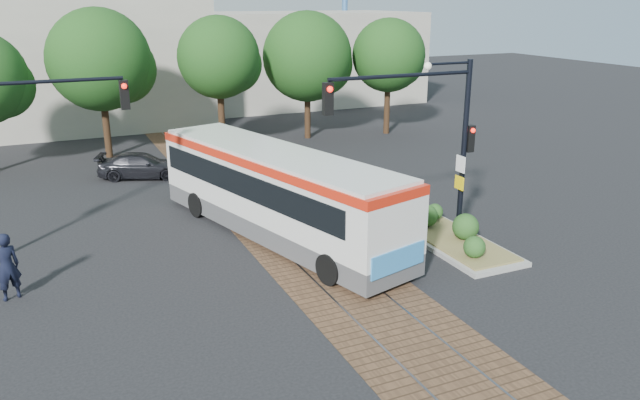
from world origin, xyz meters
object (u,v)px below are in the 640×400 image
(traffic_island, at_px, (453,234))
(parked_car, at_px, (142,166))
(city_bus, at_px, (276,189))
(signal_pole_main, at_px, (434,126))
(signal_pole_left, at_px, (16,140))
(officer, at_px, (7,267))

(traffic_island, relative_size, parked_car, 1.30)
(city_bus, height_order, traffic_island, city_bus)
(signal_pole_main, height_order, signal_pole_left, signal_pole_main)
(traffic_island, xyz_separation_m, signal_pole_left, (-13.19, 4.89, 3.54))
(city_bus, relative_size, officer, 6.02)
(officer, bearing_deg, signal_pole_left, -121.00)
(signal_pole_main, distance_m, parked_car, 15.20)
(signal_pole_left, height_order, officer, signal_pole_left)
(traffic_island, distance_m, officer, 13.92)
(officer, bearing_deg, parked_car, -136.07)
(signal_pole_left, height_order, parked_car, signal_pole_left)
(signal_pole_left, xyz_separation_m, officer, (-0.61, -3.23, -2.88))
(signal_pole_main, bearing_deg, signal_pole_left, 158.55)
(city_bus, bearing_deg, signal_pole_left, 152.15)
(city_bus, relative_size, traffic_island, 2.27)
(city_bus, relative_size, parked_car, 2.96)
(signal_pole_main, bearing_deg, city_bus, 144.56)
(traffic_island, height_order, officer, officer)
(signal_pole_left, bearing_deg, officer, -100.76)
(signal_pole_main, height_order, parked_car, signal_pole_main)
(signal_pole_main, bearing_deg, officer, 173.00)
(traffic_island, distance_m, parked_car, 15.36)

